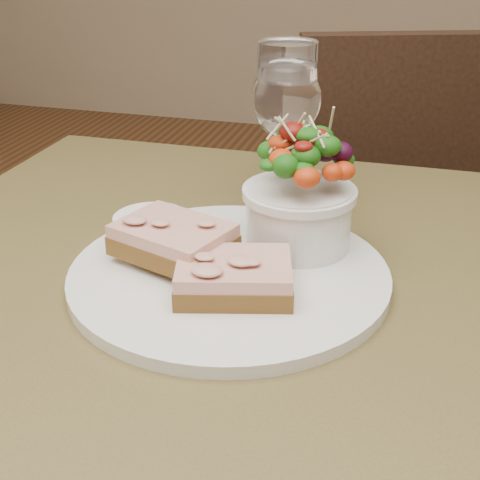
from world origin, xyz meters
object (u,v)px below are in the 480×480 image
(sandwich_back, at_px, (173,239))
(salad_bowl, at_px, (300,190))
(ramekin, at_px, (151,231))
(dinner_plate, at_px, (229,275))
(wine_glass, at_px, (286,103))
(chair_far, at_px, (376,317))
(cafe_table, at_px, (252,395))
(sandwich_front, at_px, (234,277))

(sandwich_back, relative_size, salad_bowl, 0.96)
(ramekin, bearing_deg, dinner_plate, -12.22)
(salad_bowl, relative_size, wine_glass, 0.73)
(ramekin, xyz_separation_m, salad_bowl, (0.14, 0.05, 0.04))
(dinner_plate, distance_m, wine_glass, 0.22)
(chair_far, distance_m, dinner_plate, 0.85)
(sandwich_back, bearing_deg, cafe_table, -3.33)
(sandwich_back, xyz_separation_m, salad_bowl, (0.11, 0.07, 0.04))
(ramekin, bearing_deg, sandwich_front, -29.10)
(cafe_table, relative_size, chair_far, 0.89)
(dinner_plate, bearing_deg, chair_far, 80.94)
(dinner_plate, relative_size, sandwich_back, 2.44)
(cafe_table, height_order, ramekin, ramekin)
(cafe_table, height_order, sandwich_front, sandwich_front)
(dinner_plate, xyz_separation_m, sandwich_back, (-0.05, 0.00, 0.03))
(cafe_table, relative_size, wine_glass, 4.57)
(sandwich_back, bearing_deg, salad_bowl, 50.76)
(chair_far, distance_m, sandwich_front, 0.89)
(cafe_table, xyz_separation_m, ramekin, (-0.12, 0.05, 0.13))
(cafe_table, bearing_deg, wine_glass, 95.41)
(cafe_table, relative_size, sandwich_back, 6.55)
(sandwich_back, xyz_separation_m, ramekin, (-0.03, 0.02, -0.00))
(chair_far, bearing_deg, dinner_plate, 61.26)
(chair_far, relative_size, sandwich_front, 7.77)
(chair_far, bearing_deg, ramekin, 54.29)
(chair_far, height_order, dinner_plate, chair_far)
(chair_far, height_order, wine_glass, wine_glass)
(chair_far, relative_size, sandwich_back, 7.37)
(chair_far, distance_m, sandwich_back, 0.87)
(ramekin, bearing_deg, chair_far, 73.97)
(cafe_table, bearing_deg, salad_bowl, 79.26)
(chair_far, bearing_deg, sandwich_front, 62.91)
(dinner_plate, bearing_deg, wine_glass, 86.39)
(cafe_table, relative_size, salad_bowl, 6.30)
(chair_far, xyz_separation_m, ramekin, (-0.20, -0.68, 0.49))
(dinner_plate, bearing_deg, sandwich_back, 178.77)
(sandwich_front, height_order, wine_glass, wine_glass)
(cafe_table, height_order, wine_glass, wine_glass)
(dinner_plate, height_order, salad_bowl, salad_bowl)
(chair_far, height_order, salad_bowl, chair_far)
(chair_far, distance_m, ramekin, 0.86)
(dinner_plate, distance_m, sandwich_front, 0.05)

